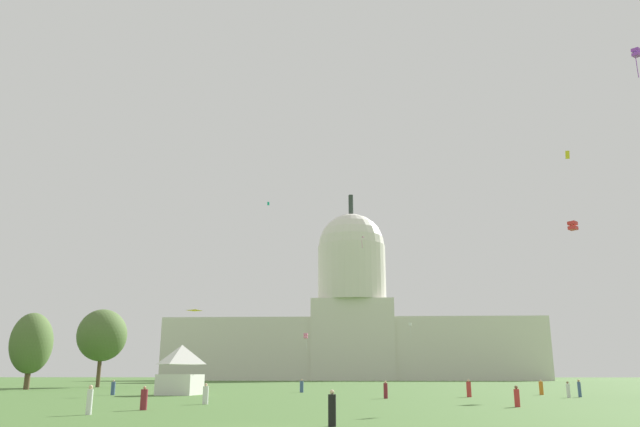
{
  "coord_description": "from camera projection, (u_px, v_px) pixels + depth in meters",
  "views": [
    {
      "loc": [
        4.12,
        -26.02,
        2.31
      ],
      "look_at": [
        -2.5,
        97.13,
        34.83
      ],
      "focal_mm": 34.19,
      "sensor_mm": 36.0,
      "label": 1
    }
  ],
  "objects": [
    {
      "name": "person_red_near_tree_west",
      "position": [
        469.0,
        389.0,
        62.22
      ],
      "size": [
        0.66,
        0.66,
        1.75
      ],
      "rotation": [
        0.0,
        0.0,
        4.13
      ],
      "color": "red",
      "rests_on": "ground_plane"
    },
    {
      "name": "kite_magenta_high",
      "position": [
        361.0,
        239.0,
        203.6
      ],
      "size": [
        1.09,
        1.52,
        3.63
      ],
      "rotation": [
        0.0,
        0.0,
        4.4
      ],
      "color": "#D1339E"
    },
    {
      "name": "person_denim_edge_west",
      "position": [
        113.0,
        388.0,
        68.08
      ],
      "size": [
        0.61,
        0.61,
        1.65
      ],
      "rotation": [
        0.0,
        0.0,
        3.6
      ],
      "color": "#3D5684",
      "rests_on": "ground_plane"
    },
    {
      "name": "person_orange_back_left",
      "position": [
        541.0,
        388.0,
        68.89
      ],
      "size": [
        0.64,
        0.64,
        1.67
      ],
      "rotation": [
        0.0,
        0.0,
        0.88
      ],
      "color": "orange",
      "rests_on": "ground_plane"
    },
    {
      "name": "kite_red_mid",
      "position": [
        573.0,
        226.0,
        71.99
      ],
      "size": [
        1.26,
        1.26,
        1.0
      ],
      "rotation": [
        0.0,
        0.0,
        5.48
      ],
      "color": "red"
    },
    {
      "name": "person_denim_edge_east",
      "position": [
        579.0,
        389.0,
        62.06
      ],
      "size": [
        0.46,
        0.46,
        1.75
      ],
      "rotation": [
        0.0,
        0.0,
        3.99
      ],
      "color": "#3D5684",
      "rests_on": "ground_plane"
    },
    {
      "name": "tree_west_near",
      "position": [
        31.0,
        343.0,
        93.34
      ],
      "size": [
        7.97,
        8.89,
        11.47
      ],
      "color": "brown",
      "rests_on": "ground_plane"
    },
    {
      "name": "person_denim_lawn_far_left",
      "position": [
        302.0,
        386.0,
        77.53
      ],
      "size": [
        0.66,
        0.66,
        1.66
      ],
      "rotation": [
        0.0,
        0.0,
        4.03
      ],
      "color": "#3D5684",
      "rests_on": "ground_plane"
    },
    {
      "name": "person_white_back_center",
      "position": [
        90.0,
        401.0,
        35.49
      ],
      "size": [
        0.45,
        0.45,
        1.67
      ],
      "rotation": [
        0.0,
        0.0,
        5.81
      ],
      "color": "silver",
      "rests_on": "ground_plane"
    },
    {
      "name": "person_black_back_right",
      "position": [
        332.0,
        410.0,
        27.58
      ],
      "size": [
        0.49,
        0.49,
        1.6
      ],
      "rotation": [
        0.0,
        0.0,
        2.08
      ],
      "color": "black",
      "rests_on": "ground_plane"
    },
    {
      "name": "person_purple_near_tent",
      "position": [
        184.0,
        386.0,
        81.59
      ],
      "size": [
        0.48,
        0.48,
        1.63
      ],
      "rotation": [
        0.0,
        0.0,
        1.73
      ],
      "color": "#703D93",
      "rests_on": "ground_plane"
    },
    {
      "name": "tree_west_mid",
      "position": [
        102.0,
        335.0,
        109.54
      ],
      "size": [
        11.09,
        11.76,
        13.65
      ],
      "color": "brown",
      "rests_on": "ground_plane"
    },
    {
      "name": "person_maroon_front_left",
      "position": [
        386.0,
        390.0,
        58.59
      ],
      "size": [
        0.51,
        0.51,
        1.66
      ],
      "rotation": [
        0.0,
        0.0,
        1.94
      ],
      "color": "maroon",
      "rests_on": "ground_plane"
    },
    {
      "name": "kite_white_low",
      "position": [
        410.0,
        324.0,
        197.43
      ],
      "size": [
        1.1,
        1.04,
        4.53
      ],
      "rotation": [
        0.0,
        0.0,
        1.38
      ],
      "color": "white"
    },
    {
      "name": "kite_violet_mid",
      "position": [
        636.0,
        53.0,
        63.33
      ],
      "size": [
        1.03,
        1.04,
        3.27
      ],
      "rotation": [
        0.0,
        0.0,
        0.65
      ],
      "color": "purple"
    },
    {
      "name": "kite_gold_low",
      "position": [
        195.0,
        313.0,
        71.82
      ],
      "size": [
        1.77,
        1.46,
        0.21
      ],
      "rotation": [
        0.0,
        0.0,
        0.43
      ],
      "color": "gold"
    },
    {
      "name": "person_maroon_mid_right",
      "position": [
        144.0,
        399.0,
        40.01
      ],
      "size": [
        0.6,
        0.6,
        1.52
      ],
      "rotation": [
        0.0,
        0.0,
        3.56
      ],
      "color": "maroon",
      "rests_on": "ground_plane"
    },
    {
      "name": "event_tent",
      "position": [
        181.0,
        369.0,
        69.11
      ],
      "size": [
        4.84,
        5.16,
        5.52
      ],
      "rotation": [
        0.0,
        0.0,
        -0.12
      ],
      "color": "white",
      "rests_on": "ground_plane"
    },
    {
      "name": "capitol_building",
      "position": [
        352.0,
        322.0,
        220.5
      ],
      "size": [
        134.56,
        24.96,
        68.4
      ],
      "color": "silver",
      "rests_on": "ground_plane"
    },
    {
      "name": "kite_yellow_mid",
      "position": [
        567.0,
        155.0,
        66.59
      ],
      "size": [
        0.54,
        0.5,
        0.94
      ],
      "rotation": [
        0.0,
        0.0,
        2.72
      ],
      "color": "yellow"
    },
    {
      "name": "kite_turquoise_high",
      "position": [
        268.0,
        204.0,
        144.7
      ],
      "size": [
        0.52,
        0.35,
        0.83
      ],
      "rotation": [
        0.0,
        0.0,
        2.18
      ],
      "color": "teal"
    },
    {
      "name": "person_white_front_right",
      "position": [
        206.0,
        395.0,
        47.67
      ],
      "size": [
        0.61,
        0.61,
        1.59
      ],
      "rotation": [
        0.0,
        0.0,
        5.22
      ],
      "color": "silver",
      "rests_on": "ground_plane"
    },
    {
      "name": "kite_pink_low",
      "position": [
        306.0,
        336.0,
        162.56
      ],
      "size": [
        1.11,
        1.17,
        4.11
      ],
      "rotation": [
        0.0,
        0.0,
        6.23
      ],
      "color": "pink"
    },
    {
      "name": "person_white_mid_center",
      "position": [
        568.0,
        390.0,
        60.78
      ],
      "size": [
        0.45,
        0.45,
        1.57
      ],
      "rotation": [
        0.0,
        0.0,
        5.9
      ],
      "color": "silver",
      "rests_on": "ground_plane"
    },
    {
      "name": "person_red_aisle_center",
      "position": [
        517.0,
        397.0,
        43.72
      ],
      "size": [
        0.5,
        0.5,
        1.49
      ],
      "rotation": [
        0.0,
        0.0,
        4.34
      ],
      "color": "red",
      "rests_on": "ground_plane"
    }
  ]
}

